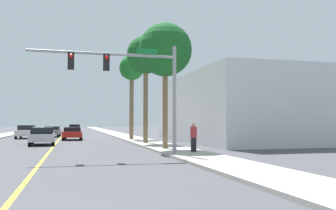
{
  "coord_description": "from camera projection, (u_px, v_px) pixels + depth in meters",
  "views": [
    {
      "loc": [
        1.37,
        -5.31,
        1.82
      ],
      "look_at": [
        7.46,
        17.5,
        2.96
      ],
      "focal_mm": 38.25,
      "sensor_mm": 36.0,
      "label": 1
    }
  ],
  "objects": [
    {
      "name": "car_black",
      "position": [
        74.0,
        129.0,
        56.69
      ],
      "size": [
        1.92,
        4.08,
        1.48
      ],
      "rotation": [
        0.0,
        0.0,
        0.02
      ],
      "color": "black",
      "rests_on": "ground"
    },
    {
      "name": "lane_marking_center",
      "position": [
        61.0,
        137.0,
        45.22
      ],
      "size": [
        0.16,
        144.0,
        0.01
      ],
      "primitive_type": "cube",
      "color": "yellow",
      "rests_on": "ground"
    },
    {
      "name": "car_red",
      "position": [
        73.0,
        133.0,
        36.97
      ],
      "size": [
        2.08,
        4.36,
        1.31
      ],
      "rotation": [
        0.0,
        0.0,
        -0.05
      ],
      "color": "red",
      "rests_on": "ground"
    },
    {
      "name": "car_white",
      "position": [
        27.0,
        132.0,
        40.38
      ],
      "size": [
        2.03,
        4.35,
        1.49
      ],
      "rotation": [
        0.0,
        0.0,
        -0.02
      ],
      "color": "white",
      "rests_on": "ground"
    },
    {
      "name": "building_right_near",
      "position": [
        240.0,
        109.0,
        34.05
      ],
      "size": [
        11.43,
        18.97,
        6.12
      ],
      "primitive_type": "cube",
      "color": "silver",
      "rests_on": "ground"
    },
    {
      "name": "palm_far",
      "position": [
        132.0,
        70.0,
        36.27
      ],
      "size": [
        2.53,
        2.53,
        8.48
      ],
      "color": "brown",
      "rests_on": "sidewalk_right"
    },
    {
      "name": "pedestrian",
      "position": [
        194.0,
        137.0,
        20.34
      ],
      "size": [
        0.38,
        0.38,
        1.65
      ],
      "rotation": [
        0.0,
        0.0,
        0.88
      ],
      "color": "black",
      "rests_on": "sidewalk_right"
    },
    {
      "name": "palm_mid",
      "position": [
        146.0,
        56.0,
        29.86
      ],
      "size": [
        3.19,
        3.19,
        8.91
      ],
      "color": "brown",
      "rests_on": "sidewalk_right"
    },
    {
      "name": "palm_near",
      "position": [
        165.0,
        51.0,
        23.35
      ],
      "size": [
        3.5,
        3.5,
        8.16
      ],
      "color": "brown",
      "rests_on": "sidewalk_right"
    },
    {
      "name": "sidewalk_right",
      "position": [
        121.0,
        135.0,
        47.18
      ],
      "size": [
        2.68,
        168.0,
        0.15
      ],
      "primitive_type": "cube",
      "color": "#B2ADA3",
      "rests_on": "ground"
    },
    {
      "name": "car_gray",
      "position": [
        52.0,
        131.0,
        44.54
      ],
      "size": [
        2.02,
        4.51,
        1.3
      ],
      "rotation": [
        0.0,
        0.0,
        -0.04
      ],
      "color": "slate",
      "rests_on": "ground"
    },
    {
      "name": "ground",
      "position": [
        61.0,
        137.0,
        45.22
      ],
      "size": [
        192.0,
        192.0,
        0.0
      ],
      "primitive_type": "plane",
      "color": "#47474C"
    },
    {
      "name": "traffic_signal_mast",
      "position": [
        132.0,
        76.0,
        18.65
      ],
      "size": [
        7.63,
        0.36,
        5.77
      ],
      "color": "gray",
      "rests_on": "sidewalk_right"
    },
    {
      "name": "car_silver",
      "position": [
        42.0,
        136.0,
        28.8
      ],
      "size": [
        2.07,
        4.62,
        1.4
      ],
      "rotation": [
        0.0,
        0.0,
        0.04
      ],
      "color": "#BCBCC1",
      "rests_on": "ground"
    }
  ]
}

